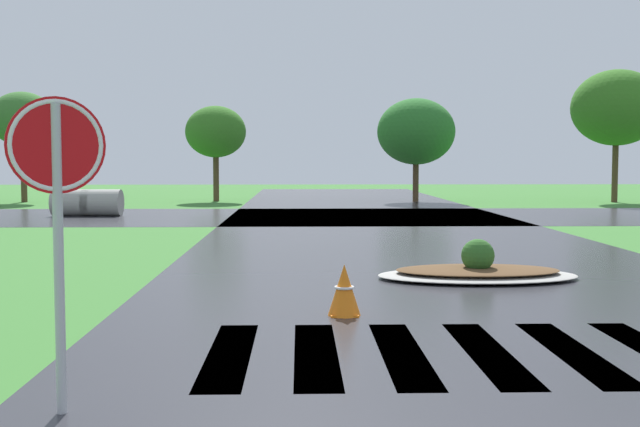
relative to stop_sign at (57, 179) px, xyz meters
The scene contains 8 objects.
asphalt_roadway 8.89m from the stop_sign, 60.22° to the left, with size 9.78×80.00×0.01m, color #2B2B30.
asphalt_cross_road 22.37m from the stop_sign, 78.84° to the left, with size 90.00×8.80×0.01m, color #2B2B30.
crosswalk_stripes 5.07m from the stop_sign, 23.71° to the left, with size 6.75×2.87×0.01m.
stop_sign is the anchor object (origin of this frame).
median_island 8.74m from the stop_sign, 55.01° to the left, with size 3.39×1.85×0.68m.
drainage_pipe_stack 23.04m from the stop_sign, 104.33° to the left, with size 2.46×1.03×0.95m.
traffic_cone 4.88m from the stop_sign, 57.73° to the left, with size 0.43×0.43×0.67m.
background_treeline 31.74m from the stop_sign, 95.18° to the left, with size 40.36×5.63×6.52m.
Camera 1 is at (-2.42, -3.81, 2.03)m, focal length 44.68 mm.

